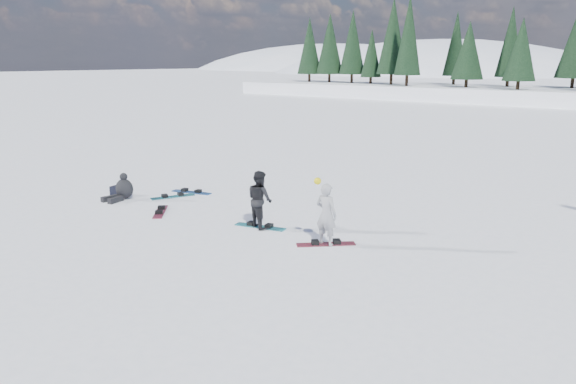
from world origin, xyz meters
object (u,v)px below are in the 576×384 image
object	(u,v)px
snowboard_loose_b	(160,212)
snowboard_loose_a	(173,197)
snowboarder_woman	(326,214)
gear_bag	(117,191)
snowboard_loose_c	(191,192)
seated_rider	(123,189)
snowboarder_man	(260,199)

from	to	relation	value
snowboard_loose_b	snowboard_loose_a	size ratio (longest dim) A/B	1.00
snowboarder_woman	gear_bag	xyz separation A→B (m)	(-8.80, -0.05, -0.67)
snowboard_loose_b	snowboard_loose_c	xyz separation A→B (m)	(-1.22, 2.38, 0.00)
seated_rider	gear_bag	xyz separation A→B (m)	(-0.70, 0.26, -0.20)
snowboarder_woman	snowboard_loose_a	distance (m)	7.12
gear_bag	snowboard_loose_c	bearing A→B (deg)	45.56
seated_rider	gear_bag	size ratio (longest dim) A/B	2.39
gear_bag	snowboard_loose_a	world-z (taller)	gear_bag
snowboard_loose_b	snowboard_loose_a	xyz separation A→B (m)	(-1.22, 1.53, 0.00)
snowboarder_man	seated_rider	size ratio (longest dim) A/B	1.51
snowboarder_man	snowboard_loose_a	world-z (taller)	snowboarder_man
snowboard_loose_a	snowboard_loose_b	bearing A→B (deg)	-117.71
snowboarder_woman	gear_bag	world-z (taller)	snowboarder_woman
snowboard_loose_b	seated_rider	bearing A→B (deg)	-140.62
snowboarder_woman	snowboard_loose_b	size ratio (longest dim) A/B	1.17
seated_rider	snowboarder_man	bearing A→B (deg)	0.83
snowboarder_man	snowboard_loose_a	bearing A→B (deg)	8.34
snowboard_loose_c	gear_bag	bearing A→B (deg)	-149.73
snowboarder_man	seated_rider	world-z (taller)	snowboarder_man
snowboarder_woman	snowboard_loose_c	size ratio (longest dim) A/B	1.17
snowboarder_woman	snowboarder_man	world-z (taller)	snowboarder_woman
gear_bag	snowboarder_woman	bearing A→B (deg)	0.33
snowboarder_woman	snowboarder_man	size ratio (longest dim) A/B	1.08
snowboarder_man	snowboarder_woman	bearing A→B (deg)	-164.70
snowboarder_woman	snowboard_loose_b	distance (m)	5.88
gear_bag	snowboard_loose_b	xyz separation A→B (m)	(3.00, -0.56, -0.14)
snowboard_loose_b	snowboard_loose_a	distance (m)	1.95
snowboarder_woman	snowboarder_man	bearing A→B (deg)	-4.15
snowboarder_man	snowboard_loose_c	bearing A→B (deg)	-1.37
seated_rider	snowboarder_woman	bearing A→B (deg)	-1.16
snowboarder_woman	snowboard_loose_a	world-z (taller)	snowboarder_woman
snowboard_loose_a	snowboard_loose_c	world-z (taller)	same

